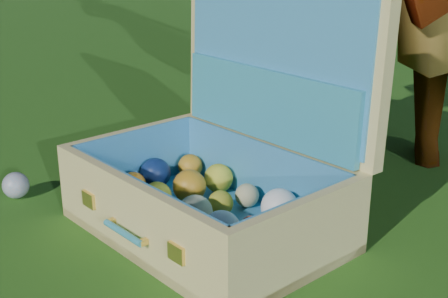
% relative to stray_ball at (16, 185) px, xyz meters
% --- Properties ---
extents(ground, '(60.00, 60.00, 0.00)m').
position_rel_stray_ball_xyz_m(ground, '(0.52, 0.02, -0.04)').
color(ground, '#215114').
rests_on(ground, ground).
extents(stray_ball, '(0.08, 0.08, 0.08)m').
position_rel_stray_ball_xyz_m(stray_ball, '(0.00, 0.00, 0.00)').
color(stray_ball, teal).
rests_on(stray_ball, ground).
extents(suitcase, '(0.79, 0.67, 0.65)m').
position_rel_stray_ball_xyz_m(suitcase, '(0.61, 0.19, 0.14)').
color(suitcase, '#DAC475').
rests_on(suitcase, ground).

